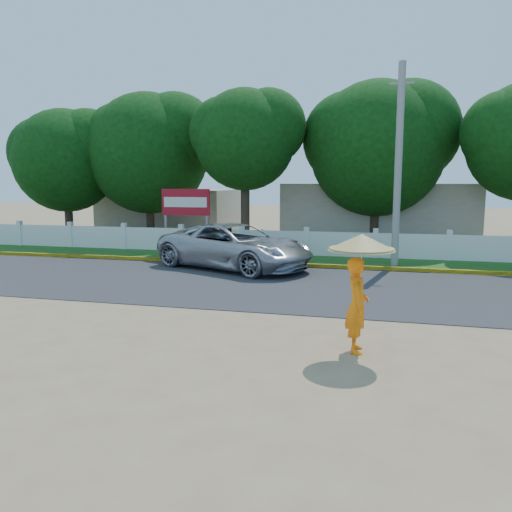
{
  "coord_description": "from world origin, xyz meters",
  "views": [
    {
      "loc": [
        3.24,
        -10.81,
        3.24
      ],
      "look_at": [
        0.0,
        2.0,
        1.3
      ],
      "focal_mm": 35.0,
      "sensor_mm": 36.0,
      "label": 1
    }
  ],
  "objects_px": {
    "billboard": "(186,205)",
    "monk_with_parasol": "(359,276)",
    "utility_pole": "(398,166)",
    "vehicle": "(235,246)"
  },
  "relations": [
    {
      "from": "vehicle",
      "to": "billboard",
      "type": "distance_m",
      "value": 6.64
    },
    {
      "from": "utility_pole",
      "to": "monk_with_parasol",
      "type": "bearing_deg",
      "value": -94.88
    },
    {
      "from": "vehicle",
      "to": "monk_with_parasol",
      "type": "height_order",
      "value": "monk_with_parasol"
    },
    {
      "from": "billboard",
      "to": "monk_with_parasol",
      "type": "bearing_deg",
      "value": -56.37
    },
    {
      "from": "utility_pole",
      "to": "monk_with_parasol",
      "type": "relative_size",
      "value": 3.38
    },
    {
      "from": "vehicle",
      "to": "billboard",
      "type": "relative_size",
      "value": 2.09
    },
    {
      "from": "monk_with_parasol",
      "to": "billboard",
      "type": "bearing_deg",
      "value": 123.63
    },
    {
      "from": "utility_pole",
      "to": "monk_with_parasol",
      "type": "xyz_separation_m",
      "value": [
        -0.91,
        -10.7,
        -2.38
      ]
    },
    {
      "from": "utility_pole",
      "to": "billboard",
      "type": "height_order",
      "value": "utility_pole"
    },
    {
      "from": "vehicle",
      "to": "utility_pole",
      "type": "bearing_deg",
      "value": -46.8
    }
  ]
}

